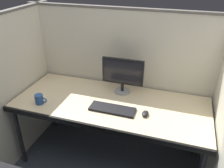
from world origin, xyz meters
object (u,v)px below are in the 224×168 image
desk (110,107)px  computer_mouse (145,114)px  keyboard_main (112,109)px  monitor_center (123,74)px  coffee_mug (39,99)px

desk → computer_mouse: (0.37, -0.09, 0.07)m
desk → keyboard_main: (0.06, -0.11, 0.06)m
monitor_center → keyboard_main: size_ratio=1.00×
keyboard_main → computer_mouse: (0.31, 0.02, 0.01)m
desk → monitor_center: (0.05, 0.25, 0.27)m
computer_mouse → monitor_center: bearing=132.5°
desk → computer_mouse: bearing=-14.2°
desk → monitor_center: bearing=77.9°
desk → monitor_center: monitor_center is taller
coffee_mug → desk: bearing=18.6°
keyboard_main → coffee_mug: size_ratio=3.41×
coffee_mug → computer_mouse: bearing=7.1°
monitor_center → desk: bearing=-102.1°
monitor_center → keyboard_main: (0.01, -0.36, -0.20)m
desk → keyboard_main: keyboard_main is taller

